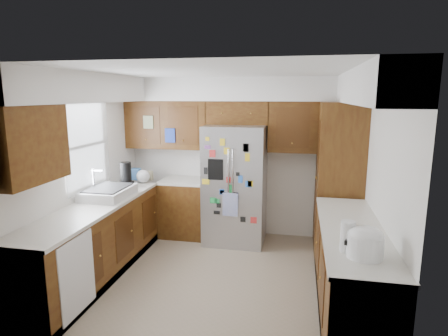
{
  "coord_description": "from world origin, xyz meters",
  "views": [
    {
      "loc": [
        0.94,
        -4.26,
        2.24
      ],
      "look_at": [
        -0.0,
        0.35,
        1.32
      ],
      "focal_mm": 30.0,
      "sensor_mm": 36.0,
      "label": 1
    }
  ],
  "objects": [
    {
      "name": "floor",
      "position": [
        0.0,
        0.0,
        0.0
      ],
      "size": [
        3.6,
        3.6,
        0.0
      ],
      "primitive_type": "plane",
      "color": "gray",
      "rests_on": "ground"
    },
    {
      "name": "room_shell",
      "position": [
        -0.11,
        0.36,
        1.82
      ],
      "size": [
        3.64,
        3.24,
        2.52
      ],
      "color": "white",
      "rests_on": "ground"
    },
    {
      "name": "left_counter_run",
      "position": [
        -1.36,
        0.03,
        0.43
      ],
      "size": [
        1.36,
        3.2,
        0.92
      ],
      "color": "#45200D",
      "rests_on": "ground"
    },
    {
      "name": "right_counter_run",
      "position": [
        1.5,
        -0.47,
        0.42
      ],
      "size": [
        0.63,
        2.25,
        0.92
      ],
      "color": "#45200D",
      "rests_on": "ground"
    },
    {
      "name": "pantry",
      "position": [
        1.5,
        1.15,
        1.07
      ],
      "size": [
        0.6,
        0.9,
        2.15
      ],
      "primitive_type": "cube",
      "color": "#45200D",
      "rests_on": "ground"
    },
    {
      "name": "fridge",
      "position": [
        -0.0,
        1.2,
        0.9
      ],
      "size": [
        0.9,
        0.79,
        1.8
      ],
      "color": "#98989D",
      "rests_on": "ground"
    },
    {
      "name": "bridge_cabinet",
      "position": [
        0.0,
        1.43,
        1.98
      ],
      "size": [
        0.96,
        0.34,
        0.35
      ],
      "primitive_type": "cube",
      "color": "#45200D",
      "rests_on": "fridge"
    },
    {
      "name": "fridge_top_items",
      "position": [
        -0.1,
        1.42,
        2.28
      ],
      "size": [
        0.76,
        0.35,
        0.27
      ],
      "color": "#0F13A0",
      "rests_on": "bridge_cabinet"
    },
    {
      "name": "sink_assembly",
      "position": [
        -1.5,
        0.1,
        0.99
      ],
      "size": [
        0.52,
        0.7,
        0.37
      ],
      "color": "silver",
      "rests_on": "left_counter_run"
    },
    {
      "name": "left_counter_clutter",
      "position": [
        -1.47,
        0.81,
        1.05
      ],
      "size": [
        0.37,
        0.81,
        0.38
      ],
      "color": "black",
      "rests_on": "left_counter_run"
    },
    {
      "name": "rice_cooker",
      "position": [
        1.5,
        -1.17,
        1.06
      ],
      "size": [
        0.31,
        0.3,
        0.26
      ],
      "color": "white",
      "rests_on": "right_counter_run"
    },
    {
      "name": "paper_towel",
      "position": [
        1.37,
        -1.09,
        1.06
      ],
      "size": [
        0.12,
        0.12,
        0.27
      ],
      "primitive_type": "cylinder",
      "color": "white",
      "rests_on": "right_counter_run"
    }
  ]
}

